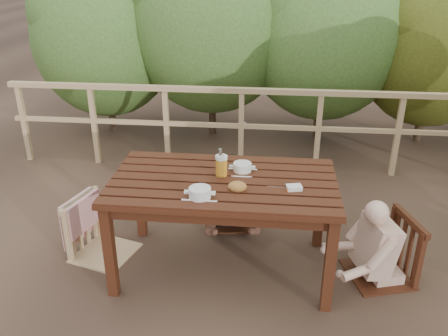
# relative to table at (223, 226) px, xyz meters

# --- Properties ---
(ground) EXTENTS (60.00, 60.00, 0.00)m
(ground) POSITION_rel_table_xyz_m (0.00, 0.00, -0.40)
(ground) COLOR brown
(ground) RESTS_ON ground
(table) EXTENTS (1.75, 0.98, 0.81)m
(table) POSITION_rel_table_xyz_m (0.00, 0.00, 0.00)
(table) COLOR #34170C
(table) RESTS_ON ground
(chair_left) EXTENTS (0.60, 0.60, 0.97)m
(chair_left) POSITION_rel_table_xyz_m (-1.05, 0.08, 0.08)
(chair_left) COLOR tan
(chair_left) RESTS_ON ground
(chair_far) EXTENTS (0.54, 0.54, 0.97)m
(chair_far) POSITION_rel_table_xyz_m (-0.01, 0.74, 0.08)
(chair_far) COLOR #34170C
(chair_far) RESTS_ON ground
(chair_right) EXTENTS (0.61, 0.61, 0.99)m
(chair_right) POSITION_rel_table_xyz_m (1.27, 0.02, 0.09)
(chair_right) COLOR #34170C
(chair_right) RESTS_ON ground
(woman) EXTENTS (0.55, 0.64, 1.17)m
(woman) POSITION_rel_table_xyz_m (-0.01, 0.76, 0.18)
(woman) COLOR black
(woman) RESTS_ON ground
(diner_right) EXTENTS (0.68, 0.61, 1.16)m
(diner_right) POSITION_rel_table_xyz_m (1.30, 0.02, 0.17)
(diner_right) COLOR tan
(diner_right) RESTS_ON ground
(railing) EXTENTS (5.60, 0.10, 1.01)m
(railing) POSITION_rel_table_xyz_m (0.00, 2.00, 0.10)
(railing) COLOR tan
(railing) RESTS_ON ground
(soup_near) EXTENTS (0.27, 0.27, 0.09)m
(soup_near) POSITION_rel_table_xyz_m (-0.14, -0.30, 0.45)
(soup_near) COLOR silver
(soup_near) RESTS_ON table
(soup_far) EXTENTS (0.25, 0.25, 0.08)m
(soup_far) POSITION_rel_table_xyz_m (0.13, 0.17, 0.45)
(soup_far) COLOR white
(soup_far) RESTS_ON table
(bread_roll) EXTENTS (0.14, 0.11, 0.08)m
(bread_roll) POSITION_rel_table_xyz_m (0.12, -0.16, 0.45)
(bread_roll) COLOR olive
(bread_roll) RESTS_ON table
(beer_glass) EXTENTS (0.09, 0.09, 0.18)m
(beer_glass) POSITION_rel_table_xyz_m (-0.02, 0.07, 0.50)
(beer_glass) COLOR #C48C18
(beer_glass) RESTS_ON table
(bottle) EXTENTS (0.06, 0.06, 0.25)m
(bottle) POSITION_rel_table_xyz_m (-0.03, 0.05, 0.53)
(bottle) COLOR silver
(bottle) RESTS_ON table
(butter_tub) EXTENTS (0.13, 0.10, 0.05)m
(butter_tub) POSITION_rel_table_xyz_m (0.54, -0.11, 0.43)
(butter_tub) COLOR silver
(butter_tub) RESTS_ON table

